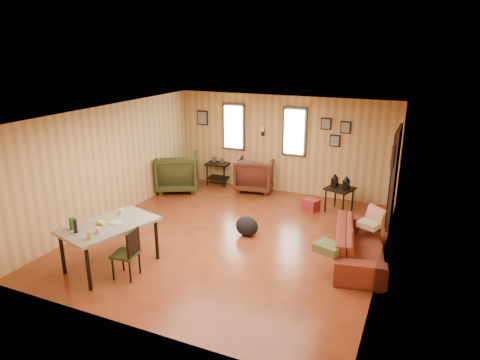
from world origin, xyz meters
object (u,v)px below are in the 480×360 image
Objects in this scene: recliner_brown at (255,172)px; end_table at (219,169)px; dining_table at (108,228)px; side_table at (340,187)px; sofa at (360,239)px; recliner_green at (177,170)px.

end_table is (-1.07, 0.06, -0.06)m from recliner_brown.
dining_table is (-0.75, -4.61, 0.23)m from recliner_brown.
dining_table reaches higher than side_table.
sofa is 4.93m from end_table.
recliner_green is 1.21× the size of side_table.
recliner_brown is 0.90× the size of recliner_green.
dining_table is at bearing 77.67° from recliner_green.
side_table is (2.24, -0.61, 0.12)m from recliner_brown.
recliner_green is 0.61× the size of dining_table.
dining_table is at bearing -126.82° from side_table.
side_table is (4.06, 0.17, 0.06)m from recliner_green.
sofa is at bearing 129.21° from recliner_brown.
sofa is 2.39× the size of side_table.
side_table is 0.51× the size of dining_table.
sofa is at bearing 130.35° from recliner_green.
recliner_brown is 1.98m from recliner_green.
recliner_green reaches higher than dining_table.
recliner_brown is 4.67m from dining_table.
end_table is at bearing 46.03° from sofa.
dining_table reaches higher than end_table.
recliner_brown is at bearing 96.96° from dining_table.
sofa is 2.81× the size of end_table.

